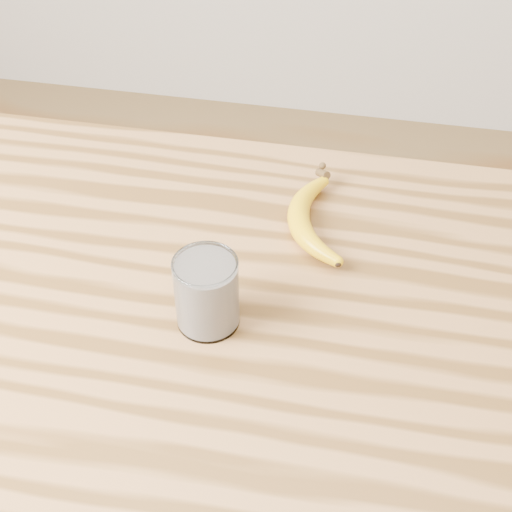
# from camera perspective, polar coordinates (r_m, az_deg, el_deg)

# --- Properties ---
(table) EXTENTS (1.20, 0.80, 0.90)m
(table) POSITION_cam_1_polar(r_m,az_deg,el_deg) (1.08, -0.11, -8.82)
(table) COLOR #A06E3C
(table) RESTS_ON ground
(smoothie_glass) EXTENTS (0.09, 0.09, 0.11)m
(smoothie_glass) POSITION_cam_1_polar(r_m,az_deg,el_deg) (0.93, -3.96, -2.95)
(smoothie_glass) COLOR white
(smoothie_glass) RESTS_ON table
(banana) EXTENTS (0.17, 0.30, 0.03)m
(banana) POSITION_cam_1_polar(r_m,az_deg,el_deg) (1.10, 3.37, 2.91)
(banana) COLOR #E9B30A
(banana) RESTS_ON table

